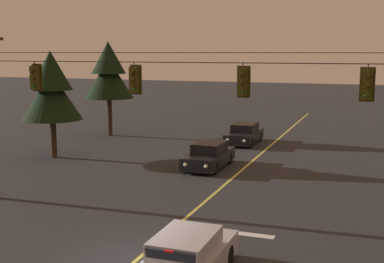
{
  "coord_description": "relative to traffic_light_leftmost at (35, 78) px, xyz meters",
  "views": [
    {
      "loc": [
        6.7,
        -13.27,
        6.34
      ],
      "look_at": [
        0.0,
        5.1,
        3.26
      ],
      "focal_mm": 48.01,
      "sensor_mm": 36.0,
      "label": 1
    }
  ],
  "objects": [
    {
      "name": "car_oncoming_trailing",
      "position": [
        4.5,
        16.79,
        -4.63
      ],
      "size": [
        1.8,
        4.42,
        1.39
      ],
      "color": "black",
      "rests_on": "ground"
    },
    {
      "name": "traffic_light_leftmost",
      "position": [
        0.0,
        0.0,
        0.0
      ],
      "size": [
        0.48,
        0.41,
        1.22
      ],
      "color": "black"
    },
    {
      "name": "signal_span_assembly",
      "position": [
        6.4,
        0.02,
        -1.46
      ],
      "size": [
        19.42,
        0.32,
        7.33
      ],
      "color": "#38281C",
      "rests_on": "ground"
    },
    {
      "name": "traffic_light_left_inner",
      "position": [
        4.45,
        0.0,
        0.0
      ],
      "size": [
        0.48,
        0.41,
        1.22
      ],
      "color": "black"
    },
    {
      "name": "tree_verge_near",
      "position": [
        -5.08,
        8.25,
        -1.15
      ],
      "size": [
        3.55,
        3.55,
        6.37
      ],
      "color": "#332316",
      "rests_on": "ground"
    },
    {
      "name": "stop_bar_paint",
      "position": [
        8.3,
        -0.58,
        -5.27
      ],
      "size": [
        3.4,
        0.36,
        0.01
      ],
      "primitive_type": "cube",
      "color": "silver",
      "rests_on": "ground"
    },
    {
      "name": "car_oncoming_lead",
      "position": [
        4.52,
        8.88,
        -4.63
      ],
      "size": [
        1.8,
        4.42,
        1.39
      ],
      "color": "black",
      "rests_on": "ground"
    },
    {
      "name": "ground_plane",
      "position": [
        6.4,
        -4.08,
        -5.28
      ],
      "size": [
        180.0,
        180.0,
        0.0
      ],
      "primitive_type": "plane",
      "color": "#28282B"
    },
    {
      "name": "tree_verge_far",
      "position": [
        -5.91,
        16.6,
        -0.55
      ],
      "size": [
        3.67,
        3.67,
        7.06
      ],
      "color": "#332316",
      "rests_on": "ground"
    },
    {
      "name": "lane_centre_stripe",
      "position": [
        6.4,
        6.02,
        -5.27
      ],
      "size": [
        0.14,
        60.0,
        0.01
      ],
      "primitive_type": "cube",
      "color": "#D1C64C",
      "rests_on": "ground"
    },
    {
      "name": "traffic_light_centre",
      "position": [
        8.63,
        0.0,
        0.0
      ],
      "size": [
        0.48,
        0.41,
        1.22
      ],
      "color": "black"
    },
    {
      "name": "car_waiting_near_lane",
      "position": [
        8.33,
        -4.75,
        -4.63
      ],
      "size": [
        1.8,
        4.33,
        1.39
      ],
      "color": "#A5A5AD",
      "rests_on": "ground"
    },
    {
      "name": "traffic_light_right_inner",
      "position": [
        12.74,
        0.0,
        0.0
      ],
      "size": [
        0.48,
        0.41,
        1.22
      ],
      "color": "black"
    }
  ]
}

